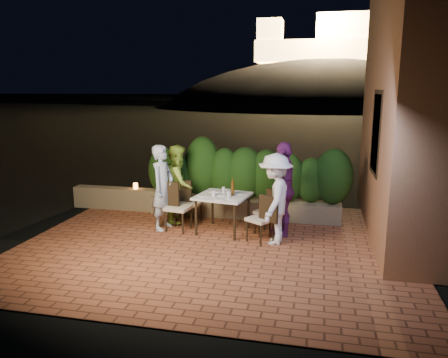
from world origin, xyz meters
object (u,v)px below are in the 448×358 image
(chair_right_back, at_px, (267,211))
(diner_blue, at_px, (163,187))
(diner_green, at_px, (179,184))
(chair_right_front, at_px, (260,218))
(bowl, at_px, (226,191))
(parapet_lamp, at_px, (136,186))
(chair_left_front, at_px, (178,207))
(beer_bottle, at_px, (233,187))
(diner_purple, at_px, (283,189))
(dining_table, at_px, (223,213))
(diner_white, at_px, (275,199))
(chair_left_back, at_px, (191,202))

(chair_right_back, relative_size, diner_blue, 0.53)
(diner_green, bearing_deg, chair_right_front, -126.63)
(bowl, height_order, parapet_lamp, bowl)
(chair_left_front, height_order, chair_right_back, chair_left_front)
(bowl, bearing_deg, diner_blue, -163.17)
(beer_bottle, relative_size, diner_purple, 0.19)
(beer_bottle, xyz_separation_m, bowl, (-0.19, 0.28, -0.15))
(dining_table, bearing_deg, diner_purple, 4.12)
(diner_green, bearing_deg, parapet_lamp, 52.92)
(bowl, distance_m, diner_blue, 1.28)
(chair_left_front, distance_m, diner_white, 2.00)
(chair_left_front, xyz_separation_m, diner_blue, (-0.34, 0.05, 0.36))
(chair_right_front, relative_size, diner_blue, 0.53)
(bowl, bearing_deg, chair_right_back, -12.40)
(beer_bottle, bearing_deg, diner_purple, 4.24)
(diner_green, relative_size, diner_white, 0.98)
(chair_left_back, distance_m, diner_white, 2.06)
(chair_right_back, relative_size, diner_white, 0.54)
(dining_table, relative_size, parapet_lamp, 6.90)
(dining_table, height_order, diner_green, diner_green)
(chair_left_front, bearing_deg, chair_right_front, -1.05)
(diner_green, relative_size, parapet_lamp, 11.74)
(parapet_lamp, bearing_deg, dining_table, -25.61)
(beer_bottle, distance_m, chair_left_front, 1.17)
(chair_right_back, bearing_deg, diner_green, 14.25)
(parapet_lamp, bearing_deg, chair_right_front, -26.08)
(chair_right_back, xyz_separation_m, diner_green, (-1.95, 0.40, 0.37))
(diner_blue, distance_m, diner_green, 0.59)
(chair_right_front, height_order, diner_green, diner_green)
(diner_white, bearing_deg, chair_right_front, -87.37)
(chair_right_front, xyz_separation_m, chair_right_back, (0.07, 0.52, -0.00))
(diner_blue, height_order, diner_green, diner_blue)
(diner_blue, bearing_deg, beer_bottle, -77.61)
(diner_purple, bearing_deg, chair_right_back, -102.70)
(chair_left_back, bearing_deg, diner_green, 163.28)
(beer_bottle, xyz_separation_m, chair_right_front, (0.61, -0.43, -0.47))
(beer_bottle, xyz_separation_m, chair_right_back, (0.68, 0.09, -0.47))
(chair_left_front, relative_size, diner_blue, 0.57)
(bowl, bearing_deg, diner_purple, -10.06)
(chair_left_front, height_order, parapet_lamp, chair_left_front)
(chair_left_back, height_order, diner_green, diner_green)
(diner_green, height_order, diner_white, diner_white)
(chair_left_front, relative_size, chair_right_front, 1.09)
(dining_table, distance_m, parapet_lamp, 2.60)
(bowl, relative_size, chair_left_front, 0.17)
(parapet_lamp, bearing_deg, chair_left_back, -24.99)
(beer_bottle, relative_size, diner_green, 0.21)
(chair_right_back, height_order, diner_white, diner_white)
(diner_green, bearing_deg, beer_bottle, -121.60)
(beer_bottle, bearing_deg, diner_green, 159.13)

